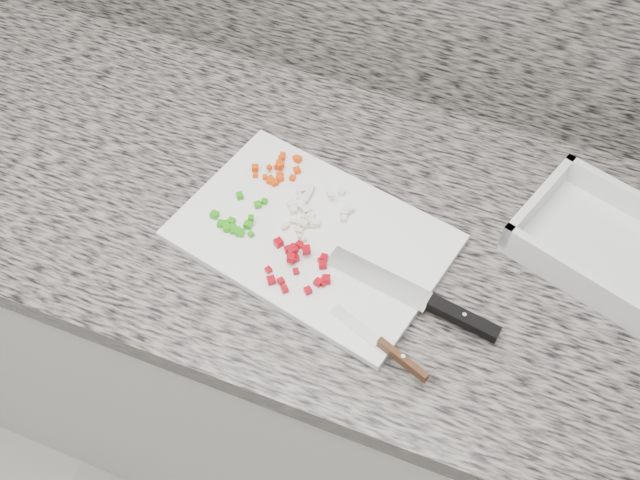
{
  "coord_description": "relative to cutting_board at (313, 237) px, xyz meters",
  "views": [
    {
      "loc": [
        0.34,
        0.79,
        1.78
      ],
      "look_at": [
        0.11,
        1.36,
        0.93
      ],
      "focal_mm": 40.0,
      "sensor_mm": 36.0,
      "label": 1
    }
  ],
  "objects": [
    {
      "name": "cabinet",
      "position": [
        -0.09,
        0.06,
        -0.48
      ],
      "size": [
        3.92,
        0.62,
        0.86
      ],
      "primitive_type": "cube",
      "color": "silver",
      "rests_on": "ground"
    },
    {
      "name": "green_pepper_pile",
      "position": [
        -0.12,
        -0.02,
        0.01
      ],
      "size": [
        0.08,
        0.08,
        0.02
      ],
      "color": "#269A0E",
      "rests_on": "cutting_board"
    },
    {
      "name": "onion_pile",
      "position": [
        -0.02,
        0.05,
        0.01
      ],
      "size": [
        0.1,
        0.09,
        0.02
      ],
      "color": "white",
      "rests_on": "cutting_board"
    },
    {
      "name": "garlic_pile",
      "position": [
        -0.02,
        0.0,
        0.01
      ],
      "size": [
        0.05,
        0.05,
        0.01
      ],
      "color": "beige",
      "rests_on": "cutting_board"
    },
    {
      "name": "countertop",
      "position": [
        -0.09,
        0.06,
        -0.03
      ],
      "size": [
        3.96,
        0.64,
        0.04
      ],
      "primitive_type": "cube",
      "color": "slate",
      "rests_on": "cabinet"
    },
    {
      "name": "tray",
      "position": [
        0.42,
        0.13,
        0.01
      ],
      "size": [
        0.31,
        0.27,
        0.06
      ],
      "rotation": [
        0.0,
        0.0,
        -0.33
      ],
      "color": "silver",
      "rests_on": "countertop"
    },
    {
      "name": "chef_knife",
      "position": [
        0.21,
        -0.06,
        0.01
      ],
      "size": [
        0.27,
        0.07,
        0.02
      ],
      "rotation": [
        0.0,
        0.0,
        -0.17
      ],
      "color": "silver",
      "rests_on": "cutting_board"
    },
    {
      "name": "red_pepper_pile",
      "position": [
        0.01,
        -0.06,
        0.01
      ],
      "size": [
        0.11,
        0.09,
        0.02
      ],
      "color": "#A3020D",
      "rests_on": "cutting_board"
    },
    {
      "name": "cutting_board",
      "position": [
        0.0,
        0.0,
        0.0
      ],
      "size": [
        0.45,
        0.35,
        0.01
      ],
      "primitive_type": "cube",
      "rotation": [
        0.0,
        0.0,
        -0.22
      ],
      "color": "white",
      "rests_on": "countertop"
    },
    {
      "name": "carrot_pile",
      "position": [
        -0.1,
        0.09,
        0.01
      ],
      "size": [
        0.08,
        0.07,
        0.02
      ],
      "color": "#E03F04",
      "rests_on": "cutting_board"
    },
    {
      "name": "paring_knife",
      "position": [
        0.17,
        -0.15,
        0.01
      ],
      "size": [
        0.16,
        0.07,
        0.02
      ],
      "rotation": [
        0.0,
        0.0,
        -0.37
      ],
      "color": "silver",
      "rests_on": "cutting_board"
    }
  ]
}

